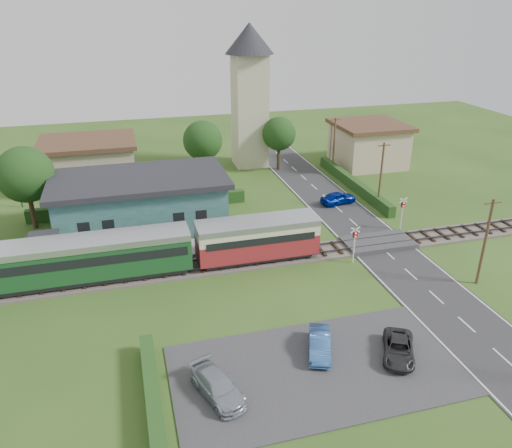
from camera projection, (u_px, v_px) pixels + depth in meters
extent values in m
plane|color=#2D4C19|center=(278.00, 270.00, 40.45)|extent=(120.00, 120.00, 0.00)
cube|color=#4C443D|center=(271.00, 258.00, 42.17)|extent=(76.00, 3.20, 0.20)
cube|color=#3F3F47|center=(274.00, 258.00, 41.41)|extent=(76.00, 0.08, 0.15)
cube|color=#3F3F47|center=(269.00, 251.00, 42.67)|extent=(76.00, 0.08, 0.15)
cube|color=#28282B|center=(389.00, 255.00, 42.86)|extent=(6.00, 70.00, 0.05)
cube|color=#333335|center=(316.00, 370.00, 29.53)|extent=(17.00, 9.00, 0.08)
cube|color=#333335|center=(378.00, 243.00, 44.53)|extent=(6.20, 3.40, 0.45)
cube|color=gray|center=(148.00, 254.00, 42.51)|extent=(30.00, 3.00, 0.45)
cube|color=#BFB896|center=(45.00, 251.00, 39.99)|extent=(2.00, 2.00, 2.40)
cube|color=#232328|center=(42.00, 236.00, 39.47)|extent=(2.30, 2.30, 0.15)
cube|color=#417977|center=(141.00, 206.00, 46.71)|extent=(15.00, 8.00, 4.80)
cube|color=#232328|center=(139.00, 179.00, 45.62)|extent=(16.00, 9.00, 0.50)
cube|color=#232328|center=(146.00, 236.00, 43.79)|extent=(1.20, 0.12, 2.20)
cube|color=black|center=(84.00, 229.00, 42.04)|extent=(1.00, 0.12, 1.20)
cube|color=black|center=(108.00, 226.00, 42.53)|extent=(1.00, 0.12, 1.20)
cube|color=black|center=(179.00, 219.00, 43.98)|extent=(1.00, 0.12, 1.20)
cube|color=black|center=(201.00, 216.00, 44.46)|extent=(1.00, 0.12, 1.20)
cube|color=#232328|center=(257.00, 255.00, 41.67)|extent=(9.00, 2.20, 0.50)
cube|color=maroon|center=(257.00, 244.00, 41.26)|extent=(10.00, 2.80, 1.80)
cube|color=beige|center=(257.00, 230.00, 40.75)|extent=(10.00, 2.82, 0.90)
cube|color=black|center=(257.00, 234.00, 40.89)|extent=(9.00, 2.88, 0.60)
cube|color=#A9AEB5|center=(257.00, 223.00, 40.48)|extent=(10.00, 2.90, 0.45)
cube|color=#232328|center=(87.00, 276.00, 38.39)|extent=(15.20, 2.20, 0.50)
cube|color=#184721|center=(84.00, 259.00, 37.77)|extent=(16.00, 2.80, 2.60)
cube|color=black|center=(84.00, 255.00, 37.60)|extent=(15.40, 2.86, 0.70)
cube|color=#A9AEB5|center=(82.00, 243.00, 37.19)|extent=(16.00, 2.90, 0.50)
cube|color=#BFB896|center=(250.00, 112.00, 63.38)|extent=(4.00, 4.00, 14.00)
cone|color=#232328|center=(249.00, 38.00, 59.75)|extent=(6.00, 6.00, 3.60)
cube|color=tan|center=(90.00, 165.00, 57.76)|extent=(10.00, 8.00, 5.00)
cube|color=#472D1E|center=(86.00, 142.00, 56.63)|extent=(10.80, 8.80, 0.50)
cube|color=tan|center=(368.00, 146.00, 65.34)|extent=(8.00, 8.00, 5.00)
cube|color=#472D1E|center=(370.00, 125.00, 64.21)|extent=(8.80, 8.80, 0.50)
cube|color=#193814|center=(152.00, 393.00, 27.01)|extent=(0.80, 9.00, 1.20)
cube|color=#193814|center=(353.00, 183.00, 57.69)|extent=(0.80, 18.00, 1.20)
cube|color=#193814|center=(140.00, 206.00, 51.39)|extent=(22.00, 0.80, 1.30)
cylinder|color=#332316|center=(32.00, 208.00, 47.07)|extent=(0.44, 0.44, 4.12)
sphere|color=#143311|center=(25.00, 174.00, 45.70)|extent=(5.20, 5.20, 5.20)
cylinder|color=#332316|center=(204.00, 166.00, 59.38)|extent=(0.44, 0.44, 3.85)
sphere|color=#143311|center=(203.00, 140.00, 58.10)|extent=(4.60, 4.60, 4.60)
cylinder|color=#332316|center=(279.00, 156.00, 63.61)|extent=(0.44, 0.44, 3.58)
sphere|color=#143311|center=(279.00, 134.00, 62.42)|extent=(4.20, 4.20, 4.20)
cylinder|color=#473321|center=(485.00, 243.00, 37.17)|extent=(0.22, 0.22, 7.00)
cube|color=#473321|center=(493.00, 203.00, 35.85)|extent=(1.40, 0.10, 0.10)
cylinder|color=#473321|center=(381.00, 176.00, 51.23)|extent=(0.22, 0.22, 7.00)
cube|color=#473321|center=(384.00, 145.00, 49.91)|extent=(1.40, 0.10, 0.10)
cylinder|color=#473321|center=(334.00, 146.00, 61.77)|extent=(0.22, 0.22, 7.00)
cube|color=#473321|center=(336.00, 120.00, 60.45)|extent=(1.40, 0.10, 0.10)
cylinder|color=silver|center=(354.00, 246.00, 41.03)|extent=(0.12, 0.12, 3.00)
cube|color=#232328|center=(355.00, 234.00, 40.58)|extent=(0.35, 0.18, 0.55)
sphere|color=#FF190C|center=(356.00, 233.00, 40.41)|extent=(0.14, 0.14, 0.14)
sphere|color=#FF190C|center=(356.00, 237.00, 40.53)|extent=(0.14, 0.14, 0.14)
cube|color=silver|center=(356.00, 230.00, 40.41)|extent=(0.84, 0.05, 0.55)
cube|color=silver|center=(356.00, 230.00, 40.41)|extent=(0.84, 0.05, 0.55)
cylinder|color=silver|center=(402.00, 215.00, 46.99)|extent=(0.12, 0.12, 3.00)
cube|color=#232328|center=(403.00, 204.00, 46.53)|extent=(0.35, 0.18, 0.55)
sphere|color=#FF190C|center=(404.00, 203.00, 46.37)|extent=(0.14, 0.14, 0.14)
sphere|color=#FF190C|center=(404.00, 206.00, 46.49)|extent=(0.14, 0.14, 0.14)
cube|color=silver|center=(404.00, 200.00, 46.37)|extent=(0.84, 0.05, 0.55)
cube|color=silver|center=(404.00, 200.00, 46.37)|extent=(0.84, 0.05, 0.55)
cylinder|color=#3F3F47|center=(18.00, 185.00, 51.68)|extent=(0.14, 0.14, 5.00)
sphere|color=orange|center=(13.00, 162.00, 50.65)|extent=(0.30, 0.30, 0.30)
cylinder|color=#3F3F47|center=(331.00, 142.00, 67.01)|extent=(0.14, 0.14, 5.00)
sphere|color=orange|center=(332.00, 124.00, 65.98)|extent=(0.30, 0.30, 0.30)
imported|color=#00198C|center=(338.00, 198.00, 53.20)|extent=(4.15, 2.33, 1.33)
imported|color=#2C5899|center=(320.00, 344.00, 30.73)|extent=(2.49, 3.89, 1.21)
imported|color=#939AA6|center=(218.00, 386.00, 27.36)|extent=(3.02, 4.54, 1.22)
imported|color=#28292A|center=(399.00, 349.00, 30.41)|extent=(3.42, 4.29, 1.08)
imported|color=gray|center=(248.00, 235.00, 43.44)|extent=(0.71, 0.54, 1.74)
imported|color=gray|center=(51.00, 254.00, 40.43)|extent=(0.62, 0.77, 1.51)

